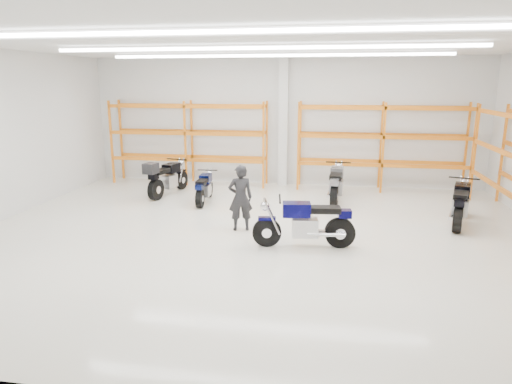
% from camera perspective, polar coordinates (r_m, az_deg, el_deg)
% --- Properties ---
extents(ground, '(14.00, 14.00, 0.00)m').
position_cam_1_polar(ground, '(11.12, 0.06, -5.47)').
color(ground, silver).
rests_on(ground, ground).
extents(room_shell, '(14.02, 12.02, 4.51)m').
position_cam_1_polar(room_shell, '(10.55, 0.09, 11.69)').
color(room_shell, silver).
rests_on(room_shell, ground).
extents(motorcycle_main, '(2.31, 0.76, 1.14)m').
position_cam_1_polar(motorcycle_main, '(10.29, 6.57, -4.03)').
color(motorcycle_main, black).
rests_on(motorcycle_main, ground).
extents(motorcycle_back_a, '(0.90, 2.36, 1.22)m').
position_cam_1_polar(motorcycle_back_a, '(15.14, -11.25, 1.68)').
color(motorcycle_back_a, black).
rests_on(motorcycle_back_a, ground).
extents(motorcycle_back_b, '(0.64, 1.92, 0.94)m').
position_cam_1_polar(motorcycle_back_b, '(14.10, -6.51, 0.40)').
color(motorcycle_back_b, black).
rests_on(motorcycle_back_b, ground).
extents(motorcycle_back_c, '(0.78, 2.37, 1.16)m').
position_cam_1_polar(motorcycle_back_c, '(14.28, 9.97, 0.87)').
color(motorcycle_back_c, black).
rests_on(motorcycle_back_c, ground).
extents(motorcycle_back_d, '(1.02, 2.26, 1.14)m').
position_cam_1_polar(motorcycle_back_d, '(12.94, 24.18, -1.49)').
color(motorcycle_back_d, black).
rests_on(motorcycle_back_d, ground).
extents(standing_man, '(0.70, 0.57, 1.66)m').
position_cam_1_polar(standing_man, '(11.33, -1.96, -0.73)').
color(standing_man, black).
rests_on(standing_man, ground).
extents(structural_column, '(0.32, 0.32, 4.50)m').
position_cam_1_polar(structural_column, '(16.34, 3.44, 8.68)').
color(structural_column, white).
rests_on(structural_column, ground).
extents(pallet_racking_back_left, '(5.67, 0.87, 3.00)m').
position_cam_1_polar(pallet_racking_back_left, '(16.76, -8.44, 7.09)').
color(pallet_racking_back_left, orange).
rests_on(pallet_racking_back_left, ground).
extents(pallet_racking_back_right, '(5.67, 0.87, 3.00)m').
position_cam_1_polar(pallet_racking_back_right, '(16.05, 15.52, 6.47)').
color(pallet_racking_back_right, orange).
rests_on(pallet_racking_back_right, ground).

